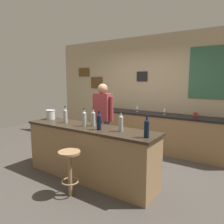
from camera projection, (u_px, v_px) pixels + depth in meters
The scene contains 17 objects.
ground_plane at pixel (103, 170), 4.05m from camera, with size 10.00×10.00×0.00m, color #423D38.
back_wall at pixel (150, 91), 5.48m from camera, with size 6.00×0.09×2.80m.
bar_counter at pixel (89, 152), 3.65m from camera, with size 2.47×0.60×0.92m.
side_counter at pixel (157, 132), 5.11m from camera, with size 3.14×0.56×0.90m.
bartender at pixel (103, 116), 4.46m from camera, with size 0.52×0.21×1.62m.
bar_stool at pixel (70, 166), 3.09m from camera, with size 0.32×0.32×0.68m.
wine_bottle_a at pixel (65, 115), 3.87m from camera, with size 0.07×0.07×0.31m.
wine_bottle_b at pixel (84, 118), 3.58m from camera, with size 0.07×0.07×0.31m.
wine_bottle_c at pixel (93, 118), 3.60m from camera, with size 0.07×0.07×0.31m.
wine_bottle_d at pixel (99, 121), 3.33m from camera, with size 0.07×0.07×0.31m.
wine_bottle_e at pixel (121, 123), 3.22m from camera, with size 0.07×0.07×0.31m.
wine_bottle_f at pixel (147, 128), 2.87m from camera, with size 0.07×0.07×0.31m.
ice_bucket at pixel (51, 114), 4.22m from camera, with size 0.19×0.19×0.19m.
wine_glass_a at pixel (110, 105), 5.92m from camera, with size 0.07×0.07×0.16m.
wine_glass_b at pixel (137, 107), 5.36m from camera, with size 0.07×0.07×0.16m.
wine_glass_c at pixel (165, 110), 4.89m from camera, with size 0.07×0.07×0.16m.
coffee_mug at pixel (195, 115), 4.62m from camera, with size 0.12×0.08×0.09m.
Camera 1 is at (2.30, -3.08, 1.70)m, focal length 34.06 mm.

